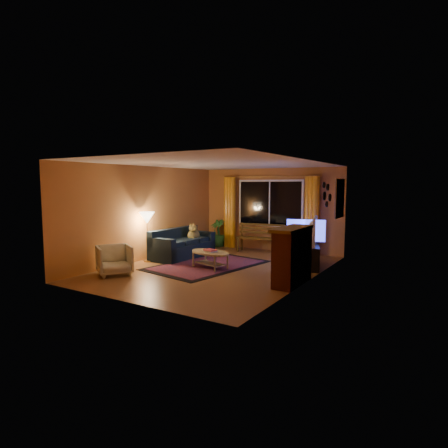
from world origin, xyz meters
The scene contains 22 objects.
floor centered at (0.00, 0.00, -0.01)m, with size 4.50×6.00×0.02m, color brown.
ceiling centered at (0.00, 0.00, 2.51)m, with size 4.50×6.00×0.02m, color white.
wall_back centered at (0.00, 3.01, 1.25)m, with size 4.50×0.02×2.50m, color #BB7436.
wall_left centered at (-2.26, 0.00, 1.25)m, with size 0.02×6.00×2.50m, color #BB7436.
wall_right centered at (2.26, 0.00, 1.25)m, with size 0.02×6.00×2.50m, color #BB7436.
window centered at (0.00, 2.94, 1.45)m, with size 2.00×0.02×1.30m, color black.
curtain_rod centered at (0.00, 2.90, 2.25)m, with size 0.03×0.03×3.20m, color #BF8C3F.
curtain_left centered at (-1.35, 2.88, 1.12)m, with size 0.36×0.36×2.24m, color orange.
curtain_right centered at (1.35, 2.88, 1.12)m, with size 0.36×0.36×2.24m, color orange.
bench centered at (-0.10, 2.50, 0.21)m, with size 1.41×0.41×0.42m, color #4A310B.
potted_plant centered at (-1.74, 2.74, 0.44)m, with size 0.50×0.50×0.89m, color #235B1E.
sofa centered at (-1.58, 0.69, 0.40)m, with size 0.84×1.96×0.79m, color black.
dog centered at (-1.53, 1.13, 0.65)m, with size 0.35×0.48×0.52m, color olive, non-canonical shape.
armchair centered at (-1.63, -1.73, 0.37)m, with size 0.71×0.67×0.73m, color beige.
floor_lamp centered at (-2.00, -0.27, 0.64)m, with size 0.21×0.21×1.28m, color #BF8C3F.
rug centered at (-0.39, 0.16, 0.01)m, with size 1.86×2.94×0.02m, color maroon.
coffee_table centered at (-0.15, -0.09, 0.21)m, with size 1.13×1.13×0.41m, color #9D8C59.
tv_console centered at (1.81, 1.35, 0.28)m, with size 0.45×1.34×0.56m, color black.
television centered at (1.81, 1.35, 0.89)m, with size 1.16×0.15×0.67m, color black.
fireplace centered at (2.05, -0.40, 0.55)m, with size 0.40×1.20×1.10m, color maroon.
mirror_cluster centered at (2.21, 1.30, 1.80)m, with size 0.06×0.60×0.56m, color black, non-canonical shape.
painting centered at (2.22, 2.45, 1.65)m, with size 0.04×0.76×0.96m, color orange.
Camera 1 is at (4.76, -7.45, 2.01)m, focal length 30.00 mm.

